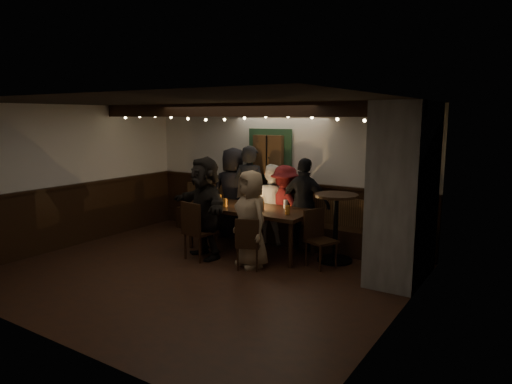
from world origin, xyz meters
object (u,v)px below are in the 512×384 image
Objects in this scene: person_c at (272,203)px; person_f at (205,207)px; chair_near_left at (196,227)px; chair_near_right at (248,241)px; high_top at (336,219)px; person_e at (305,204)px; person_g at (251,219)px; chair_end at (318,234)px; person_b at (250,193)px; person_d at (285,205)px; person_a at (233,192)px; dining_table at (250,211)px.

person_f is at bearing 73.49° from person_c.
person_c is 1.50m from person_f.
chair_near_left is 1.02m from chair_near_right.
person_e is (-0.73, 0.32, 0.12)m from high_top.
person_g is at bearing 110.48° from chair_near_right.
chair_near_left is at bearing -155.29° from chair_end.
chair_near_right is at bearing -44.71° from person_g.
person_b is 0.48m from person_c.
person_e is at bearing 81.07° from chair_near_right.
person_c is at bearing 133.00° from person_g.
person_d is at bearing -13.46° from person_e.
person_a is 1.64m from person_e.
dining_table is 0.83m from person_f.
person_f is (0.41, -1.39, -0.03)m from person_a.
person_b is 1.11× the size of person_e.
high_top is 0.76× the size of person_d.
person_d is 1.62m from person_f.
person_g is (0.17, -1.41, 0.03)m from person_d.
person_d is at bearing 98.68° from chair_near_right.
chair_near_right is 1.64m from person_d.
person_b is at bearing 14.23° from person_c.
chair_near_left is at bearing -141.41° from person_g.
chair_near_left is 1.69m from person_a.
person_g is (0.93, 0.01, -0.09)m from person_f.
chair_near_left is 1.59m from person_b.
person_f is (-0.47, -0.67, 0.13)m from dining_table.
person_c is (-0.53, 1.60, 0.28)m from chair_near_right.
person_f is at bearing 85.77° from chair_near_left.
person_e is 0.96× the size of person_f.
chair_near_right is 0.55× the size of person_c.
chair_near_left is 1.19× the size of chair_near_right.
chair_near_left reaches higher than dining_table.
chair_end is at bearing -112.50° from high_top.
person_g is (-0.30, -1.29, -0.05)m from person_e.
person_d is at bearing 162.53° from person_a.
person_d is at bearing 86.14° from person_f.
person_g is (-0.88, -0.61, 0.26)m from chair_end.
dining_table is 1.22× the size of person_b.
person_b is at bearing 152.76° from person_a.
person_e is 1.32m from person_g.
person_e is (-0.58, 0.68, 0.32)m from chair_end.
person_e is at bearing 39.54° from dining_table.
person_g is (0.95, 0.23, 0.22)m from chair_near_left.
person_f is at bearing 81.44° from person_b.
person_c is 0.87× the size of person_f.
chair_end is 1.11m from person_g.
chair_end is at bearing 43.08° from person_f.
chair_end is 2.38m from person_a.
person_c is at bearing 163.61° from high_top.
person_d is at bearing 160.01° from high_top.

